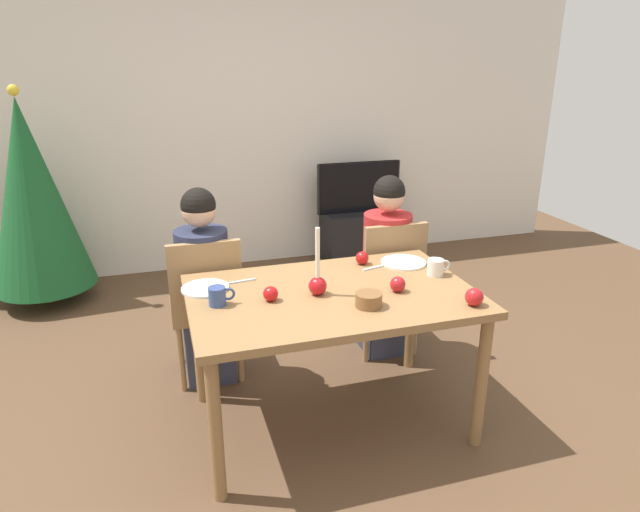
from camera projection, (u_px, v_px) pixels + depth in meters
name	position (u px, v px, depth m)	size (l,w,h in m)	color
ground_plane	(331.00, 420.00, 2.99)	(7.68, 7.68, 0.00)	brown
back_wall	(241.00, 122.00, 4.89)	(6.40, 0.10, 2.60)	silver
dining_table	(332.00, 307.00, 2.76)	(1.40, 0.90, 0.75)	olive
chair_left	(206.00, 301.00, 3.21)	(0.40, 0.40, 0.90)	#99754C
chair_right	(388.00, 279.00, 3.52)	(0.40, 0.40, 0.90)	#99754C
person_left_child	(205.00, 290.00, 3.22)	(0.30, 0.30, 1.17)	#33384C
person_right_child	(386.00, 269.00, 3.53)	(0.30, 0.30, 1.17)	#33384C
tv_stand	(358.00, 236.00, 5.26)	(0.64, 0.40, 0.48)	black
tv	(359.00, 187.00, 5.10)	(0.79, 0.05, 0.46)	black
christmas_tree	(32.00, 196.00, 4.15)	(0.75, 0.75, 1.66)	brown
candle_centerpiece	(318.00, 281.00, 2.69)	(0.09, 0.09, 0.34)	red
plate_left	(205.00, 288.00, 2.77)	(0.24, 0.24, 0.01)	white
plate_right	(403.00, 262.00, 3.11)	(0.25, 0.25, 0.01)	white
mug_left	(218.00, 296.00, 2.58)	(0.12, 0.08, 0.09)	#33477F
mug_right	(436.00, 267.00, 2.93)	(0.13, 0.09, 0.09)	silver
fork_left	(239.00, 282.00, 2.85)	(0.18, 0.01, 0.01)	silver
fork_right	(376.00, 267.00, 3.05)	(0.18, 0.01, 0.01)	silver
bowl_walnuts	(369.00, 300.00, 2.57)	(0.12, 0.12, 0.07)	brown
apple_near_candle	(398.00, 284.00, 2.73)	(0.08, 0.08, 0.08)	#AB191F
apple_by_left_plate	(474.00, 297.00, 2.58)	(0.09, 0.09, 0.09)	red
apple_by_right_mug	(362.00, 258.00, 3.09)	(0.07, 0.07, 0.07)	#B31414
apple_far_edge	(271.00, 294.00, 2.63)	(0.07, 0.07, 0.07)	red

